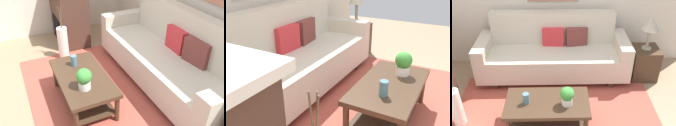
# 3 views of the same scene
# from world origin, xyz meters

# --- Properties ---
(ground_plane) EXTENTS (9.01, 9.01, 0.00)m
(ground_plane) POSITION_xyz_m (0.00, 0.00, 0.00)
(ground_plane) COLOR #9E7F60
(area_rug) EXTENTS (2.98, 1.80, 0.01)m
(area_rug) POSITION_xyz_m (0.00, 0.50, 0.01)
(area_rug) COLOR #B24C3D
(area_rug) RESTS_ON ground_plane
(couch) EXTENTS (2.50, 0.84, 1.08)m
(couch) POSITION_xyz_m (-0.03, 1.51, 0.43)
(couch) COLOR beige
(couch) RESTS_ON ground_plane
(throw_pillow_crimson) EXTENTS (0.37, 0.14, 0.32)m
(throw_pillow_crimson) POSITION_xyz_m (-0.03, 1.63, 0.68)
(throw_pillow_crimson) COLOR red
(throw_pillow_crimson) RESTS_ON couch
(throw_pillow_maroon) EXTENTS (0.37, 0.17, 0.32)m
(throw_pillow_maroon) POSITION_xyz_m (0.37, 1.63, 0.68)
(throw_pillow_maroon) COLOR brown
(throw_pillow_maroon) RESTS_ON couch
(coffee_table) EXTENTS (1.10, 0.60, 0.43)m
(coffee_table) POSITION_xyz_m (-0.10, 0.27, 0.31)
(coffee_table) COLOR #422D1E
(coffee_table) RESTS_ON ground_plane
(tabletop_vase) EXTENTS (0.08, 0.08, 0.15)m
(tabletop_vase) POSITION_xyz_m (-0.36, 0.25, 0.50)
(tabletop_vase) COLOR slate
(tabletop_vase) RESTS_ON coffee_table
(potted_plant_tabletop) EXTENTS (0.18, 0.18, 0.26)m
(potted_plant_tabletop) POSITION_xyz_m (0.16, 0.22, 0.57)
(potted_plant_tabletop) COLOR white
(potted_plant_tabletop) RESTS_ON coffee_table
(side_table) EXTENTS (0.44, 0.44, 0.56)m
(side_table) POSITION_xyz_m (1.52, 1.40, 0.28)
(side_table) COLOR #422D1E
(side_table) RESTS_ON ground_plane
(floor_vase_branch_a) EXTENTS (0.03, 0.03, 0.36)m
(floor_vase_branch_a) POSITION_xyz_m (-1.31, 0.34, 0.75)
(floor_vase_branch_a) COLOR brown
(floor_vase_branch_a) RESTS_ON floor_vase
(floor_vase_branch_b) EXTENTS (0.01, 0.04, 0.36)m
(floor_vase_branch_b) POSITION_xyz_m (-1.34, 0.36, 0.75)
(floor_vase_branch_b) COLOR brown
(floor_vase_branch_b) RESTS_ON floor_vase
(floor_vase_branch_c) EXTENTS (0.03, 0.05, 0.36)m
(floor_vase_branch_c) POSITION_xyz_m (-1.34, 0.32, 0.75)
(floor_vase_branch_c) COLOR brown
(floor_vase_branch_c) RESTS_ON floor_vase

